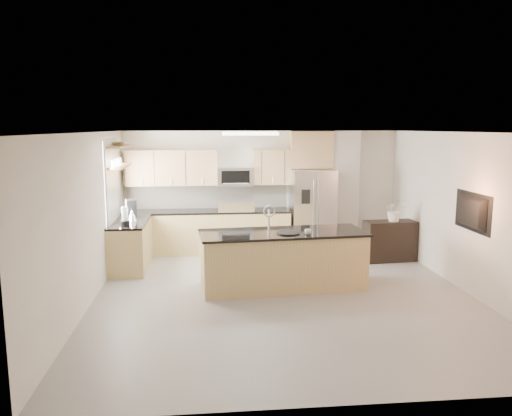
{
  "coord_description": "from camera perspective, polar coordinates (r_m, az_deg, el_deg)",
  "views": [
    {
      "loc": [
        -1.2,
        -7.62,
        2.68
      ],
      "look_at": [
        -0.32,
        1.3,
        1.22
      ],
      "focal_mm": 35.0,
      "sensor_mm": 36.0,
      "label": 1
    }
  ],
  "objects": [
    {
      "name": "island",
      "position": [
        8.43,
        3.06,
        -5.89
      ],
      "size": [
        2.84,
        1.22,
        1.38
      ],
      "rotation": [
        0.0,
        0.0,
        0.08
      ],
      "color": "#D6BD76",
      "rests_on": "floor"
    },
    {
      "name": "wall_front",
      "position": [
        4.74,
        9.37,
        -7.81
      ],
      "size": [
        6.0,
        0.02,
        2.6
      ],
      "primitive_type": "cube",
      "color": "silver",
      "rests_on": "floor"
    },
    {
      "name": "television",
      "position": [
        8.59,
        23.04,
        -0.41
      ],
      "size": [
        0.14,
        1.08,
        0.62
      ],
      "primitive_type": "imported",
      "rotation": [
        0.0,
        0.0,
        1.57
      ],
      "color": "black",
      "rests_on": "wall_right"
    },
    {
      "name": "ceiling",
      "position": [
        7.72,
        3.35,
        8.63
      ],
      "size": [
        6.0,
        6.5,
        0.02
      ],
      "primitive_type": "cube",
      "color": "white",
      "rests_on": "wall_back"
    },
    {
      "name": "window",
      "position": [
        9.69,
        -16.19,
        2.78
      ],
      "size": [
        0.04,
        1.15,
        1.65
      ],
      "color": "white",
      "rests_on": "wall_left"
    },
    {
      "name": "bowl",
      "position": [
        9.83,
        -15.42,
        7.18
      ],
      "size": [
        0.39,
        0.39,
        0.09
      ],
      "primitive_type": "imported",
      "rotation": [
        0.0,
        0.0,
        -0.08
      ],
      "color": "silver",
      "rests_on": "shelf_upper"
    },
    {
      "name": "left_counter",
      "position": [
        9.84,
        -14.14,
        -4.08
      ],
      "size": [
        0.66,
        1.5,
        0.92
      ],
      "color": "#D6BD76",
      "rests_on": "floor"
    },
    {
      "name": "flower_vase",
      "position": [
        10.28,
        15.62,
        0.38
      ],
      "size": [
        0.63,
        0.55,
        0.69
      ],
      "primitive_type": "imported",
      "rotation": [
        0.0,
        0.0,
        0.02
      ],
      "color": "white",
      "rests_on": "credenza"
    },
    {
      "name": "floor",
      "position": [
        8.17,
        3.17,
        -9.93
      ],
      "size": [
        6.5,
        6.5,
        0.0
      ],
      "primitive_type": "plane",
      "color": "gray",
      "rests_on": "ground"
    },
    {
      "name": "range",
      "position": [
        10.79,
        -2.33,
        -2.57
      ],
      "size": [
        0.76,
        0.64,
        1.14
      ],
      "color": "black",
      "rests_on": "floor"
    },
    {
      "name": "partition_column",
      "position": [
        11.22,
        10.02,
        2.04
      ],
      "size": [
        0.6,
        0.3,
        2.6
      ],
      "primitive_type": "cube",
      "color": "beige",
      "rests_on": "floor"
    },
    {
      "name": "ceiling_fixture",
      "position": [
        9.26,
        -0.69,
        8.5
      ],
      "size": [
        1.0,
        0.5,
        0.06
      ],
      "primitive_type": "cube",
      "color": "white",
      "rests_on": "ceiling"
    },
    {
      "name": "wall_left",
      "position": [
        7.95,
        -18.63,
        -1.24
      ],
      "size": [
        0.02,
        6.5,
        2.6
      ],
      "primitive_type": "cube",
      "color": "silver",
      "rests_on": "floor"
    },
    {
      "name": "platter",
      "position": [
        8.19,
        3.69,
        -2.86
      ],
      "size": [
        0.47,
        0.47,
        0.02
      ],
      "primitive_type": "cylinder",
      "rotation": [
        0.0,
        0.0,
        -0.26
      ],
      "color": "black",
      "rests_on": "island"
    },
    {
      "name": "credenza",
      "position": [
        10.44,
        15.01,
        -3.65
      ],
      "size": [
        1.05,
        0.51,
        0.82
      ],
      "primitive_type": "cube",
      "rotation": [
        0.0,
        0.0,
        0.09
      ],
      "color": "black",
      "rests_on": "floor"
    },
    {
      "name": "wall_back",
      "position": [
        11.02,
        0.66,
        2.05
      ],
      "size": [
        6.0,
        0.02,
        2.6
      ],
      "primitive_type": "cube",
      "color": "silver",
      "rests_on": "floor"
    },
    {
      "name": "blender",
      "position": [
        9.22,
        -14.75,
        -1.1
      ],
      "size": [
        0.15,
        0.15,
        0.35
      ],
      "color": "black",
      "rests_on": "left_counter"
    },
    {
      "name": "back_counter",
      "position": [
        10.78,
        -5.66,
        -2.62
      ],
      "size": [
        3.55,
        0.66,
        1.44
      ],
      "color": "#D6BD76",
      "rests_on": "floor"
    },
    {
      "name": "microwave",
      "position": [
        10.73,
        -2.41,
        3.62
      ],
      "size": [
        0.76,
        0.4,
        0.4
      ],
      "color": "silver",
      "rests_on": "upper_cabinets"
    },
    {
      "name": "wall_right",
      "position": [
        8.81,
        22.92,
        -0.5
      ],
      "size": [
        0.02,
        6.5,
        2.6
      ],
      "primitive_type": "cube",
      "color": "silver",
      "rests_on": "floor"
    },
    {
      "name": "refrigerator",
      "position": [
        10.88,
        6.42,
        -0.28
      ],
      "size": [
        0.92,
        0.78,
        1.78
      ],
      "color": "silver",
      "rests_on": "floor"
    },
    {
      "name": "kettle",
      "position": [
        9.73,
        -13.97,
        -0.79
      ],
      "size": [
        0.2,
        0.2,
        0.25
      ],
      "color": "silver",
      "rests_on": "left_counter"
    },
    {
      "name": "coffee_maker",
      "position": [
        10.08,
        -14.09,
        -0.12
      ],
      "size": [
        0.25,
        0.27,
        0.36
      ],
      "color": "black",
      "rests_on": "left_counter"
    },
    {
      "name": "shelf_upper",
      "position": [
        9.72,
        -15.52,
        6.79
      ],
      "size": [
        0.3,
        1.2,
        0.04
      ],
      "primitive_type": "cube",
      "color": "olive",
      "rests_on": "wall_left"
    },
    {
      "name": "upper_cabinets",
      "position": [
        10.74,
        -6.19,
        4.62
      ],
      "size": [
        3.5,
        0.33,
        0.75
      ],
      "color": "tan",
      "rests_on": "wall_back"
    },
    {
      "name": "cup",
      "position": [
        8.15,
        5.96,
        -2.72
      ],
      "size": [
        0.12,
        0.12,
        0.09
      ],
      "primitive_type": "imported",
      "rotation": [
        0.0,
        0.0,
        0.07
      ],
      "color": "white",
      "rests_on": "island"
    },
    {
      "name": "shelf_lower",
      "position": [
        9.74,
        -15.43,
        4.61
      ],
      "size": [
        0.3,
        1.2,
        0.04
      ],
      "primitive_type": "cube",
      "color": "olive",
      "rests_on": "wall_left"
    }
  ]
}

